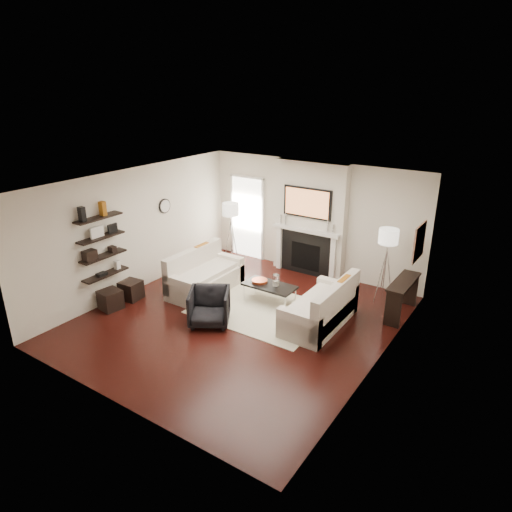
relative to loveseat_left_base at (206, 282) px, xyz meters
The scene contains 71 objects.
room_envelope 1.91m from the loveseat_left_base, 25.68° to the right, with size 6.00×6.00×6.00m.
chimney_breast 2.85m from the loveseat_left_base, 57.88° to the left, with size 1.80×0.25×2.70m, color silver.
fireplace_surround 2.51m from the loveseat_left_base, 56.23° to the left, with size 1.30×0.02×1.04m, color black.
firebox 2.50m from the loveseat_left_base, 56.16° to the left, with size 0.75×0.02×0.65m, color black.
mantel_pilaster_l 2.18m from the loveseat_left_base, 71.93° to the left, with size 0.12×0.08×1.10m, color white.
mantel_pilaster_r 2.95m from the loveseat_left_base, 44.13° to the left, with size 0.12×0.08×1.10m, color white.
mantel_shelf 2.62m from the loveseat_left_base, 55.58° to the left, with size 1.70×0.18×0.07m, color white.
tv_body 2.93m from the loveseat_left_base, 55.91° to the left, with size 1.20×0.06×0.70m, color black.
tv_screen 2.91m from the loveseat_left_base, 55.49° to the left, with size 1.10×0.01×0.62m, color #BF723F.
candlestick_l_tall 2.46m from the loveseat_left_base, 67.64° to the left, with size 0.04×0.04×0.30m, color silver.
candlestick_l_short 2.40m from the loveseat_left_base, 70.84° to the left, with size 0.04×0.04×0.24m, color silver.
candlestick_r_tall 3.01m from the loveseat_left_base, 46.40° to the left, with size 0.04×0.04×0.30m, color silver.
candlestick_r_short 3.09m from the loveseat_left_base, 44.54° to the left, with size 0.04×0.04×0.24m, color silver.
hallway_panel 2.50m from the loveseat_left_base, 101.33° to the left, with size 0.90×0.02×2.10m, color white.
door_trim_l 2.62m from the loveseat_left_base, 112.36° to the left, with size 0.06×0.06×2.16m, color white.
door_trim_r 2.44m from the loveseat_left_base, 89.59° to the left, with size 0.06×0.06×2.16m, color white.
door_trim_top 3.03m from the loveseat_left_base, 101.42° to the left, with size 1.02×0.06×0.06m, color white.
rug 1.55m from the loveseat_left_base, ahead, with size 2.60×2.00×0.01m, color beige.
loveseat_left_base is the anchor object (origin of this frame).
loveseat_left_back 0.46m from the loveseat_left_base, behind, with size 0.18×1.80×0.80m, color beige.
loveseat_left_arm_n 0.81m from the loveseat_left_base, 90.00° to the right, with size 0.85×0.18×0.60m, color beige.
loveseat_left_arm_s 0.81m from the loveseat_left_base, 90.00° to the left, with size 0.85×0.18×0.60m, color beige.
loveseat_left_cushion 0.26m from the loveseat_left_base, ahead, with size 0.63×1.44×0.10m, color beige.
pillow_left_orange 0.69m from the loveseat_left_base, 138.15° to the left, with size 0.10×0.42×0.42m, color #A25D14.
pillow_left_charcoal 0.68m from the loveseat_left_base, 138.15° to the right, with size 0.10×0.40×0.40m, color black.
loveseat_right_base 2.76m from the loveseat_left_base, ahead, with size 0.85×1.80×0.42m, color beige.
loveseat_right_back 3.11m from the loveseat_left_base, ahead, with size 0.18×1.80×0.80m, color beige.
loveseat_right_arm_n 2.87m from the loveseat_left_base, 15.42° to the right, with size 0.85×0.18×0.60m, color beige.
loveseat_right_arm_s 2.89m from the loveseat_left_base, 17.27° to the left, with size 0.85×0.18×0.60m, color beige.
loveseat_right_cushion 2.72m from the loveseat_left_base, ahead, with size 0.63×1.44×0.10m, color beige.
pillow_right_orange 3.16m from the loveseat_left_base, ahead, with size 0.10×0.42×0.42m, color #A25D14.
pillow_right_charcoal 3.15m from the loveseat_left_base, ahead, with size 0.10×0.40×0.40m, color black.
coffee_table 1.54m from the loveseat_left_base, 10.47° to the left, with size 1.10×0.55×0.04m, color black.
coffee_leg_nw 1.00m from the loveseat_left_base, ahead, with size 0.02×0.02×0.38m, color silver.
coffee_leg_ne 2.00m from the loveseat_left_base, ahead, with size 0.02×0.02×0.38m, color silver.
coffee_leg_sw 1.12m from the loveseat_left_base, 26.45° to the left, with size 0.02×0.02×0.38m, color silver.
coffee_leg_se 2.06m from the loveseat_left_base, 13.96° to the left, with size 0.02×0.02×0.38m, color silver.
hurricane_glass 1.71m from the loveseat_left_base, ahead, with size 0.14×0.14×0.24m, color white.
hurricane_candle 1.70m from the loveseat_left_base, ahead, with size 0.09×0.09×0.13m, color white.
copper_bowl 1.30m from the loveseat_left_base, 12.50° to the left, with size 0.34×0.34×0.06m, color #9E361A.
armchair 1.48m from the loveseat_left_base, 47.61° to the right, with size 0.74×0.70×0.77m, color black.
lamp_left_post 1.70m from the loveseat_left_base, 106.29° to the left, with size 0.02×0.02×1.20m, color silver.
lamp_left_shade 2.07m from the loveseat_left_base, 106.29° to the left, with size 0.40×0.40×0.30m, color white.
lamp_left_leg_a 1.67m from the loveseat_left_base, 102.57° to the left, with size 0.02×0.02×1.25m, color silver.
lamp_left_leg_b 1.80m from the loveseat_left_base, 107.14° to the left, with size 0.02×0.02×1.25m, color silver.
lamp_left_leg_c 1.63m from the loveseat_left_base, 109.18° to the left, with size 0.02×0.02×1.25m, color silver.
lamp_right_post 3.85m from the loveseat_left_base, 26.24° to the left, with size 0.02×0.02×1.20m, color silver.
lamp_right_shade 4.03m from the loveseat_left_base, 26.24° to the left, with size 0.40×0.40×0.30m, color white.
lamp_right_leg_a 3.95m from the loveseat_left_base, 25.53° to the left, with size 0.02×0.02×1.25m, color silver.
lamp_right_leg_b 3.85m from the loveseat_left_base, 27.89° to the left, with size 0.02×0.02×1.25m, color silver.
lamp_right_leg_c 3.76m from the loveseat_left_base, 25.31° to the left, with size 0.02×0.02×1.25m, color silver.
console_top 4.19m from the loveseat_left_base, 17.97° to the left, with size 0.35×1.20×0.04m, color black.
console_leg_n 4.03m from the loveseat_left_base, 10.50° to the left, with size 0.30×0.04×0.71m, color black.
console_leg_s 4.36m from the loveseat_left_base, 24.86° to the left, with size 0.30×0.04×0.71m, color black.
wall_art 4.54m from the loveseat_left_base, 18.57° to the left, with size 0.03×0.70×0.70m, color #A56D52.
shelf_bottom 2.13m from the loveseat_left_base, 126.50° to the right, with size 0.25×1.00×0.04m, color black.
shelf_lower 2.26m from the loveseat_left_base, 126.50° to the right, with size 0.25×1.00×0.04m, color black.
shelf_upper 2.44m from the loveseat_left_base, 126.50° to the right, with size 0.25×1.00×0.04m, color black.
shelf_top 2.67m from the loveseat_left_base, 126.50° to the right, with size 0.25×1.00×0.04m, color black.
decor_magfile_a 3.00m from the loveseat_left_base, 121.44° to the right, with size 0.12×0.10×0.28m, color black.
decor_magfile_b 2.70m from the loveseat_left_base, 128.66° to the right, with size 0.12×0.10×0.28m, color #A25D14.
decor_frame_a 2.56m from the loveseat_left_base, 125.29° to the right, with size 0.04×0.30×0.22m, color white.
decor_frame_b 2.31m from the loveseat_left_base, 132.12° to the right, with size 0.04×0.22×0.18m, color black.
decor_wine_rack 2.54m from the loveseat_left_base, 121.97° to the right, with size 0.18×0.25×0.20m, color black.
decor_box_small 2.12m from the loveseat_left_base, 130.77° to the right, with size 0.15×0.12×0.12m, color black.
decor_books 2.22m from the loveseat_left_base, 125.00° to the right, with size 0.14×0.20×0.05m, color black.
decor_box_tall 1.93m from the loveseat_left_base, 132.23° to the right, with size 0.10×0.10×0.18m, color white.
clock_rim 2.02m from the loveseat_left_base, behind, with size 0.34×0.34×0.04m, color black.
clock_face 2.00m from the loveseat_left_base, 169.96° to the left, with size 0.29×0.29×0.01m, color white.
ottoman_near 1.61m from the loveseat_left_base, 132.28° to the right, with size 0.40×0.40×0.40m, color black.
ottoman_far 2.05m from the loveseat_left_base, 121.86° to the right, with size 0.40×0.40×0.40m, color black.
Camera 1 is at (4.67, -6.39, 4.40)m, focal length 32.00 mm.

